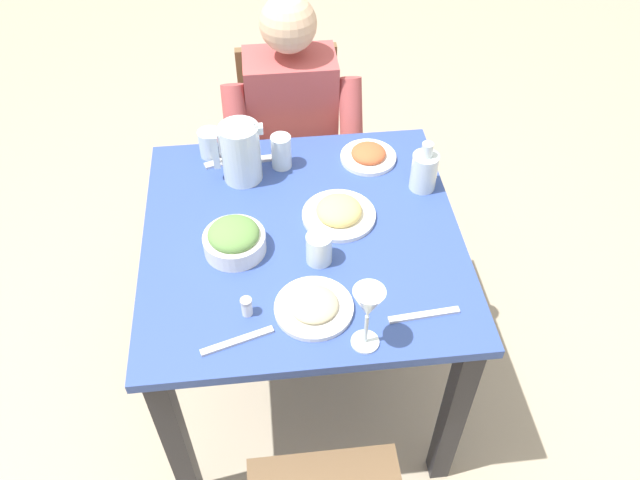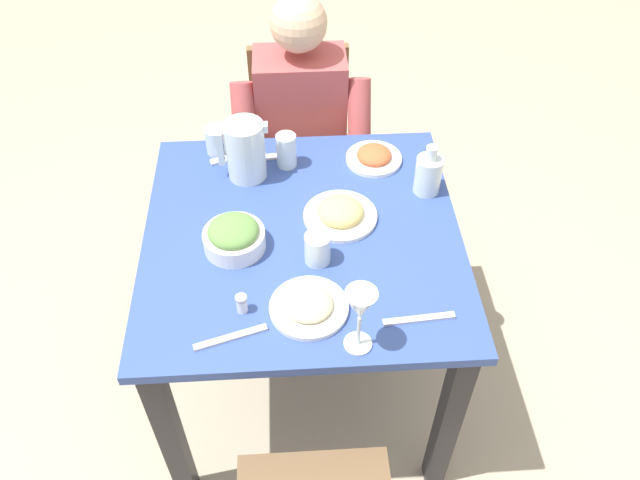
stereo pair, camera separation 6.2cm
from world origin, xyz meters
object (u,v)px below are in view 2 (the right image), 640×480
at_px(water_glass_far_left, 317,248).
at_px(water_glass_far_right, 217,140).
at_px(plate_fries, 340,213).
at_px(plate_beans, 309,306).
at_px(oil_carafe, 428,176).
at_px(wine_glass, 360,308).
at_px(salad_bowl, 234,236).
at_px(chair_near, 301,143).
at_px(water_glass_center, 286,151).
at_px(plate_rice_curry, 374,157).
at_px(water_pitcher, 245,150).
at_px(salt_shaker, 242,304).
at_px(diner_near, 302,146).
at_px(dining_table, 303,263).

height_order(water_glass_far_left, water_glass_far_right, same).
xyz_separation_m(plate_fries, plate_beans, (0.11, 0.33, -0.01)).
bearing_deg(oil_carafe, wine_glass, 64.35).
height_order(salad_bowl, water_glass_far_right, salad_bowl).
relative_size(plate_fries, water_glass_far_left, 2.39).
height_order(chair_near, salad_bowl, chair_near).
bearing_deg(water_glass_center, plate_rice_curry, -179.38).
xyz_separation_m(water_pitcher, salt_shaker, (0.00, 0.54, -0.07)).
distance_m(salad_bowl, water_glass_far_left, 0.24).
xyz_separation_m(salad_bowl, plate_fries, (-0.30, -0.10, -0.02)).
relative_size(diner_near, water_pitcher, 6.03).
relative_size(salad_bowl, salt_shaker, 3.18).
bearing_deg(dining_table, diner_near, -92.04).
height_order(wine_glass, salt_shaker, wine_glass).
bearing_deg(oil_carafe, plate_beans, 49.08).
height_order(plate_fries, plate_beans, plate_fries).
distance_m(water_glass_far_right, wine_glass, 0.87).
xyz_separation_m(water_pitcher, plate_fries, (-0.27, 0.21, -0.08)).
bearing_deg(water_pitcher, salt_shaker, 89.65).
bearing_deg(wine_glass, plate_rice_curry, -99.91).
distance_m(chair_near, water_glass_center, 0.58).
bearing_deg(plate_fries, diner_near, -80.03).
xyz_separation_m(dining_table, plate_rice_curry, (-0.24, -0.31, 0.14)).
distance_m(water_glass_center, salt_shaker, 0.59).
bearing_deg(salt_shaker, water_pitcher, -90.35).
bearing_deg(dining_table, water_glass_far_right, -56.51).
bearing_deg(wine_glass, water_glass_far_left, -73.91).
bearing_deg(oil_carafe, water_glass_center, -19.52).
bearing_deg(plate_rice_curry, plate_beans, 68.10).
distance_m(diner_near, salt_shaker, 0.88).
relative_size(water_pitcher, water_glass_center, 1.70).
distance_m(salad_bowl, water_glass_far_right, 0.44).
xyz_separation_m(chair_near, plate_rice_curry, (-0.22, 0.47, 0.30)).
xyz_separation_m(wine_glass, salt_shaker, (0.28, -0.12, -0.11)).
relative_size(wine_glass, oil_carafe, 1.19).
xyz_separation_m(dining_table, salt_shaker, (0.16, 0.27, 0.16)).
distance_m(diner_near, oil_carafe, 0.59).
height_order(salad_bowl, water_glass_center, water_glass_center).
distance_m(salad_bowl, plate_beans, 0.30).
height_order(chair_near, plate_beans, chair_near).
relative_size(dining_table, wine_glass, 4.61).
relative_size(plate_fries, water_glass_far_right, 2.39).
relative_size(chair_near, plate_rice_curry, 4.76).
xyz_separation_m(water_pitcher, water_glass_far_left, (-0.20, 0.37, -0.05)).
bearing_deg(water_glass_center, diner_near, -101.85).
bearing_deg(water_pitcher, chair_near, -109.27).
bearing_deg(plate_beans, diner_near, -91.01).
bearing_deg(salad_bowl, oil_carafe, -160.44).
distance_m(plate_fries, water_glass_far_left, 0.18).
bearing_deg(plate_rice_curry, water_glass_center, 0.62).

